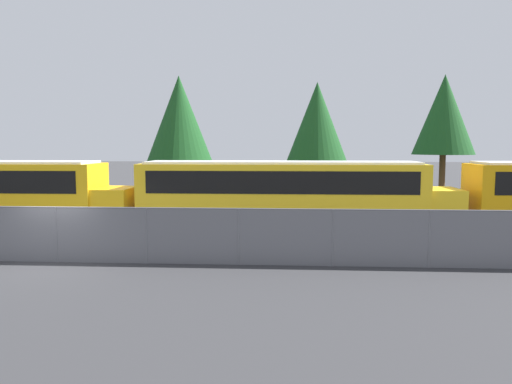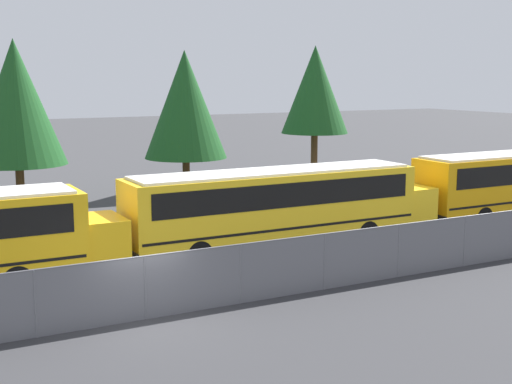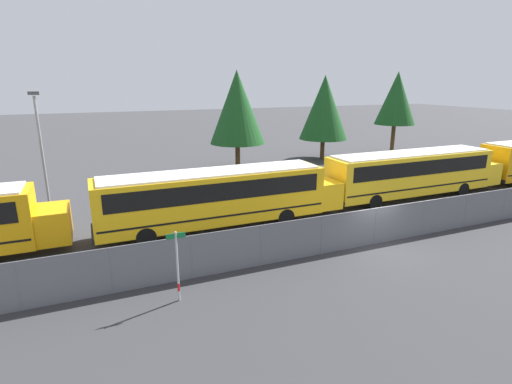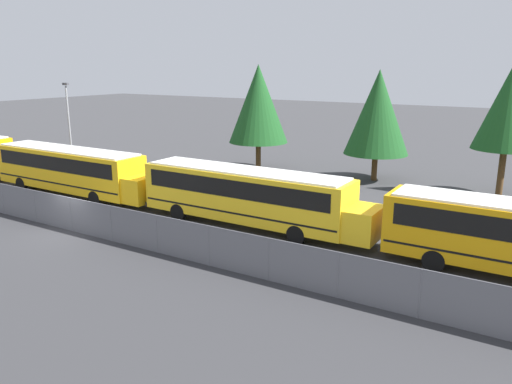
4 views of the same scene
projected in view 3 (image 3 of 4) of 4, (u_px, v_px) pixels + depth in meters
The scene contains 10 objects.
ground_plane at pixel (373, 244), 19.96m from camera, with size 200.00×200.00×0.00m, color #38383A.
road_strip at pixel (480, 303), 14.64m from camera, with size 132.75×12.00×0.01m.
fence at pixel (375, 226), 19.70m from camera, with size 98.82×0.07×1.90m.
school_bus_2 at pixel (219, 194), 21.69m from camera, with size 13.94×2.55×3.25m.
school_bus_3 at pixel (414, 171), 27.40m from camera, with size 13.94×2.55×3.25m.
street_sign at pixel (177, 265), 14.44m from camera, with size 0.70×0.09×2.72m.
light_pole at pixel (41, 147), 24.09m from camera, with size 0.60×0.24×7.29m.
tree_0 at pixel (237, 107), 35.76m from camera, with size 4.99×4.99×8.88m.
tree_1 at pixel (396, 98), 43.52m from camera, with size 4.35×4.35×8.92m.
tree_2 at pixel (324, 108), 40.64m from camera, with size 4.93×4.93×8.50m.
Camera 3 is at (-12.65, -14.78, 7.85)m, focal length 28.00 mm.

